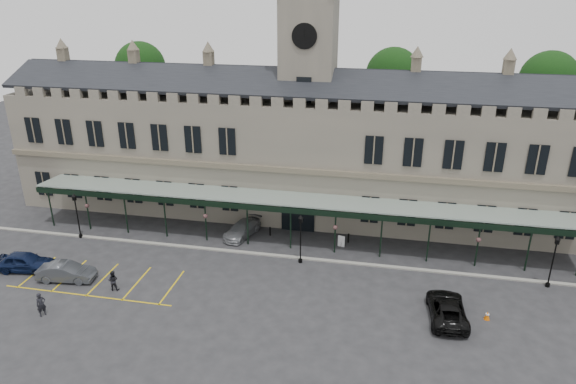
% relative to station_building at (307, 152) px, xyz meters
% --- Properties ---
extents(ground, '(140.00, 140.00, 0.00)m').
position_rel_station_building_xyz_m(ground, '(0.00, -15.91, -6.47)').
color(ground, '#262629').
extents(station_building, '(60.00, 10.36, 17.30)m').
position_rel_station_building_xyz_m(station_building, '(0.00, 0.00, 0.00)').
color(station_building, '#686256').
rests_on(station_building, ground).
extents(clock_tower, '(5.60, 5.60, 24.80)m').
position_rel_station_building_xyz_m(clock_tower, '(0.00, 0.09, 6.64)').
color(clock_tower, '#686256').
rests_on(clock_tower, ground).
extents(canopy, '(50.00, 4.10, 4.30)m').
position_rel_station_building_xyz_m(canopy, '(0.00, -8.45, -4.06)').
color(canopy, '#8C9E93').
rests_on(canopy, ground).
extents(kerb, '(60.00, 0.40, 0.12)m').
position_rel_station_building_xyz_m(kerb, '(0.00, -10.41, -6.41)').
color(kerb, gray).
rests_on(kerb, ground).
extents(parking_markings, '(16.00, 6.00, 0.01)m').
position_rel_station_building_xyz_m(parking_markings, '(-14.00, -17.41, -6.47)').
color(parking_markings, gold).
rests_on(parking_markings, ground).
extents(tree_behind_left, '(6.00, 6.00, 16.00)m').
position_rel_station_building_xyz_m(tree_behind_left, '(-22.00, 9.09, 6.35)').
color(tree_behind_left, '#332314').
rests_on(tree_behind_left, ground).
extents(tree_behind_mid, '(6.00, 6.00, 16.00)m').
position_rel_station_building_xyz_m(tree_behind_mid, '(8.00, 9.09, 6.35)').
color(tree_behind_mid, '#332314').
rests_on(tree_behind_mid, ground).
extents(tree_behind_right, '(6.00, 6.00, 16.00)m').
position_rel_station_building_xyz_m(tree_behind_right, '(24.00, 9.09, 6.35)').
color(tree_behind_right, '#332314').
rests_on(tree_behind_right, ground).
extents(lamp_post_left, '(0.43, 0.43, 4.51)m').
position_rel_station_building_xyz_m(lamp_post_left, '(-19.92, -10.52, -3.79)').
color(lamp_post_left, black).
rests_on(lamp_post_left, ground).
extents(lamp_post_mid, '(0.42, 0.42, 4.48)m').
position_rel_station_building_xyz_m(lamp_post_mid, '(1.31, -11.04, -3.81)').
color(lamp_post_mid, black).
rests_on(lamp_post_mid, ground).
extents(lamp_post_right, '(0.43, 0.43, 4.50)m').
position_rel_station_building_xyz_m(lamp_post_right, '(21.24, -10.95, -3.80)').
color(lamp_post_right, black).
rests_on(lamp_post_right, ground).
extents(traffic_cone, '(0.41, 0.41, 0.65)m').
position_rel_station_building_xyz_m(traffic_cone, '(15.85, -16.40, -6.15)').
color(traffic_cone, '#E06107').
rests_on(traffic_cone, ground).
extents(sign_board, '(0.63, 0.19, 1.09)m').
position_rel_station_building_xyz_m(sign_board, '(4.48, -7.49, -5.94)').
color(sign_board, black).
rests_on(sign_board, ground).
extents(bollard_left, '(0.16, 0.16, 0.88)m').
position_rel_station_building_xyz_m(bollard_left, '(-2.41, -6.59, -6.03)').
color(bollard_left, black).
rests_on(bollard_left, ground).
extents(bollard_right, '(0.16, 0.16, 0.89)m').
position_rel_station_building_xyz_m(bollard_right, '(5.05, -6.56, -6.02)').
color(bollard_right, black).
rests_on(bollard_right, ground).
extents(car_left_a, '(4.96, 2.46, 1.63)m').
position_rel_station_building_xyz_m(car_left_a, '(-21.00, -16.87, -5.65)').
color(car_left_a, '#0B1533').
rests_on(car_left_a, ground).
extents(car_left_b, '(4.71, 2.14, 1.50)m').
position_rel_station_building_xyz_m(car_left_b, '(-16.73, -17.58, -5.72)').
color(car_left_b, '#3E4147').
rests_on(car_left_b, ground).
extents(car_taxi, '(3.20, 5.09, 1.38)m').
position_rel_station_building_xyz_m(car_taxi, '(-5.00, -7.16, -5.78)').
color(car_taxi, gray).
rests_on(car_taxi, ground).
extents(car_van, '(2.80, 5.55, 1.51)m').
position_rel_station_building_xyz_m(car_van, '(13.00, -16.78, -5.71)').
color(car_van, black).
rests_on(car_van, ground).
extents(person_a, '(0.74, 0.80, 1.83)m').
position_rel_station_building_xyz_m(person_a, '(-15.66, -22.22, -5.55)').
color(person_a, black).
rests_on(person_a, ground).
extents(person_b, '(0.92, 0.78, 1.68)m').
position_rel_station_building_xyz_m(person_b, '(-12.30, -18.13, -5.63)').
color(person_b, black).
rests_on(person_b, ground).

